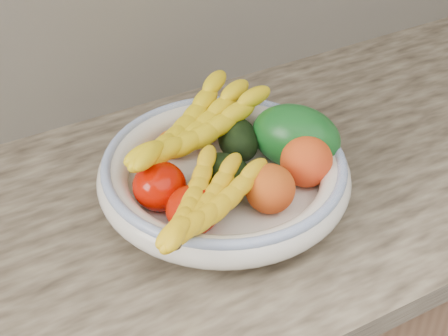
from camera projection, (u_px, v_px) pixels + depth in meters
The scene contains 12 objects.
fruit_bowl at pixel (224, 174), 1.06m from camera, with size 0.39×0.39×0.08m.
clementine_back_left at pixel (172, 144), 1.11m from camera, with size 0.05×0.05×0.05m, color #DB5E04.
clementine_back_right at pixel (206, 131), 1.14m from camera, with size 0.05×0.05×0.04m, color #EA4A04.
tomato_left at pixel (160, 186), 1.01m from camera, with size 0.08×0.08×0.07m, color #C00E00.
tomato_near_left at pixel (193, 210), 0.97m from camera, with size 0.08×0.08×0.07m, color #B61302.
avocado_center at pixel (227, 175), 1.03m from camera, with size 0.06×0.09×0.06m, color black.
avocado_right at pixel (238, 139), 1.10m from camera, with size 0.06×0.09×0.06m, color black.
green_mango at pixel (296, 137), 1.09m from camera, with size 0.09×0.15×0.10m, color #0E4E17.
peach_front at pixel (270, 189), 1.00m from camera, with size 0.07×0.07×0.07m, color orange.
peach_right at pixel (306, 161), 1.05m from camera, with size 0.08×0.08×0.08m, color orange.
banana_bunch_back at pixel (193, 134), 1.07m from camera, with size 0.31×0.11×0.09m, color yellow, non-canonical shape.
banana_bunch_front at pixel (204, 208), 0.94m from camera, with size 0.26×0.11×0.07m, color yellow, non-canonical shape.
Camera 1 is at (-0.40, 0.94, 1.60)m, focal length 55.00 mm.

